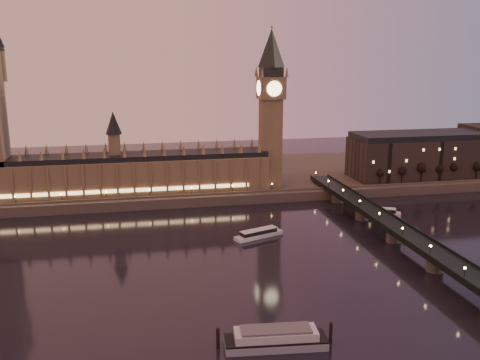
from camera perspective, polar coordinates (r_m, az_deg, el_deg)
The scene contains 15 objects.
ground at distance 237.22m, azimuth -2.18°, elevation -9.64°, with size 700.00×700.00×0.00m, color black.
far_embankment at distance 396.33m, azimuth -1.78°, elevation 0.29°, with size 560.00×130.00×6.00m, color #423D35.
palace_of_westminster at distance 344.04m, azimuth -12.13°, elevation 1.16°, with size 180.00×26.62×52.00m.
big_ben at distance 349.25m, azimuth 3.32°, elevation 8.63°, with size 17.68×17.68×104.00m.
westminster_bridge at distance 264.62m, azimuth 17.92°, elevation -6.54°, with size 13.20×260.00×15.30m.
city_block at distance 421.61m, azimuth 21.76°, elevation 2.79°, with size 155.00×45.00×34.00m.
bare_tree_0 at distance 371.72m, azimuth 14.95°, elevation 0.87°, with size 6.02×6.02×12.24m.
bare_tree_1 at distance 378.00m, azimuth 16.83°, elevation 0.95°, with size 6.02×6.02×12.24m.
bare_tree_2 at distance 384.69m, azimuth 18.65°, elevation 1.03°, with size 6.02×6.02×12.24m.
bare_tree_3 at distance 391.74m, azimuth 20.40°, elevation 1.11°, with size 6.02×6.02×12.24m.
bare_tree_4 at distance 399.15m, azimuth 22.09°, elevation 1.18°, with size 6.02×6.02×12.24m.
bare_tree_5 at distance 406.90m, azimuth 23.72°, elevation 1.24°, with size 6.02×6.02×12.24m.
cruise_boat_a at distance 277.34m, azimuth 2.01°, elevation -5.74°, with size 27.35×15.07×4.32m.
cruise_boat_b at distance 324.79m, azimuth 14.69°, elevation -3.31°, with size 24.06×15.14×4.38m.
moored_barge at distance 180.27m, azimuth 3.83°, elevation -16.51°, with size 38.05×12.43×7.01m.
Camera 1 is at (-34.65, -215.61, 92.66)m, focal length 40.00 mm.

